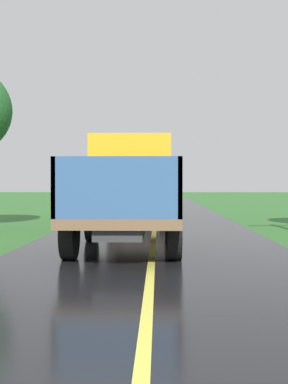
% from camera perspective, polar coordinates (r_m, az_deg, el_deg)
% --- Properties ---
extents(banana_truck_near, '(2.38, 5.82, 2.80)m').
position_cam_1_polar(banana_truck_near, '(12.60, -1.75, 0.33)').
color(banana_truck_near, '#2D2D30').
rests_on(banana_truck_near, road_surface).
extents(banana_truck_far, '(2.38, 5.81, 2.80)m').
position_cam_1_polar(banana_truck_far, '(23.10, -0.42, 0.57)').
color(banana_truck_far, '#2D2D30').
rests_on(banana_truck_far, road_surface).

